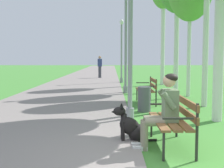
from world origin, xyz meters
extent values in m
plane|color=#478E38|center=(0.00, 0.00, 0.00)|extent=(120.00, 120.00, 0.00)
cube|color=gray|center=(-2.37, 24.00, 0.02)|extent=(4.34, 60.00, 0.04)
cube|color=brown|center=(0.12, 0.82, 0.45)|extent=(0.14, 1.50, 0.04)
cube|color=brown|center=(0.29, 0.82, 0.45)|extent=(0.14, 1.50, 0.04)
cube|color=brown|center=(0.47, 0.82, 0.45)|extent=(0.14, 1.50, 0.04)
cube|color=brown|center=(0.57, 0.82, 0.59)|extent=(0.04, 1.50, 0.11)
cube|color=brown|center=(0.57, 0.82, 0.77)|extent=(0.04, 1.50, 0.11)
cylinder|color=#2D2B28|center=(0.09, 1.51, 0.23)|extent=(0.04, 0.04, 0.45)
cylinder|color=#2D2B28|center=(0.57, 1.51, 0.43)|extent=(0.04, 0.04, 0.85)
cube|color=#2D2B28|center=(0.29, 1.51, 0.63)|extent=(0.45, 0.04, 0.03)
cylinder|color=#2D2B28|center=(0.09, 0.13, 0.23)|extent=(0.04, 0.04, 0.45)
cylinder|color=#2D2B28|center=(0.57, 0.13, 0.43)|extent=(0.04, 0.04, 0.85)
cube|color=#2D2B28|center=(0.29, 0.13, 0.63)|extent=(0.45, 0.04, 0.03)
cube|color=brown|center=(0.25, 5.82, 0.45)|extent=(0.14, 1.50, 0.04)
cube|color=brown|center=(0.42, 5.82, 0.45)|extent=(0.14, 1.50, 0.04)
cube|color=brown|center=(0.60, 5.82, 0.45)|extent=(0.14, 1.50, 0.04)
cube|color=brown|center=(0.70, 5.82, 0.59)|extent=(0.04, 1.50, 0.11)
cube|color=brown|center=(0.70, 5.82, 0.77)|extent=(0.04, 1.50, 0.11)
cylinder|color=#2D2B28|center=(0.22, 6.51, 0.23)|extent=(0.04, 0.04, 0.45)
cylinder|color=#2D2B28|center=(0.70, 6.51, 0.43)|extent=(0.04, 0.04, 0.85)
cube|color=#2D2B28|center=(0.42, 6.51, 0.63)|extent=(0.45, 0.04, 0.03)
cylinder|color=#2D2B28|center=(0.22, 5.13, 0.23)|extent=(0.04, 0.04, 0.45)
cylinder|color=#2D2B28|center=(0.70, 5.13, 0.43)|extent=(0.04, 0.04, 0.85)
cube|color=#2D2B28|center=(0.42, 5.13, 0.63)|extent=(0.45, 0.04, 0.03)
cylinder|color=gray|center=(0.08, 0.84, 0.47)|extent=(0.42, 0.14, 0.14)
cylinder|color=gray|center=(-0.13, 0.84, 0.24)|extent=(0.11, 0.11, 0.47)
cube|color=silver|center=(-0.21, 0.84, 0.04)|extent=(0.24, 0.09, 0.07)
cylinder|color=gray|center=(0.08, 0.64, 0.47)|extent=(0.42, 0.14, 0.14)
cylinder|color=gray|center=(-0.13, 0.64, 0.24)|extent=(0.11, 0.11, 0.47)
cube|color=silver|center=(-0.21, 0.64, 0.04)|extent=(0.24, 0.09, 0.07)
cube|color=#6B7F5B|center=(0.29, 0.74, 0.73)|extent=(0.22, 0.36, 0.52)
cylinder|color=#6B7F5B|center=(0.23, 0.94, 0.83)|extent=(0.25, 0.09, 0.30)
cylinder|color=#6B7F5B|center=(0.23, 0.54, 0.83)|extent=(0.25, 0.09, 0.30)
sphere|color=tan|center=(0.27, 0.74, 1.13)|extent=(0.21, 0.21, 0.21)
ellipsoid|color=black|center=(0.30, 0.74, 1.18)|extent=(0.22, 0.23, 0.14)
ellipsoid|color=black|center=(-0.19, 1.16, 0.16)|extent=(0.38, 0.31, 0.32)
ellipsoid|color=black|center=(-0.34, 1.15, 0.29)|extent=(0.52, 0.26, 0.48)
ellipsoid|color=black|center=(-0.29, 1.16, 0.32)|extent=(0.37, 0.22, 0.27)
cylinder|color=black|center=(-0.47, 1.20, 0.19)|extent=(0.06, 0.06, 0.38)
cylinder|color=black|center=(-0.46, 1.08, 0.19)|extent=(0.06, 0.06, 0.38)
cylinder|color=black|center=(-0.45, 1.14, 0.43)|extent=(0.12, 0.18, 0.19)
ellipsoid|color=black|center=(-0.53, 1.13, 0.56)|extent=(0.23, 0.16, 0.16)
cone|color=black|center=(-0.63, 1.13, 0.55)|extent=(0.11, 0.10, 0.09)
cone|color=black|center=(-0.49, 1.18, 0.66)|extent=(0.06, 0.06, 0.09)
cone|color=black|center=(-0.49, 1.09, 0.66)|extent=(0.06, 0.06, 0.09)
cylinder|color=black|center=(0.01, 1.18, 0.03)|extent=(0.28, 0.07, 0.04)
cylinder|color=gray|center=(-0.23, 3.06, 0.15)|extent=(0.20, 0.20, 0.30)
cylinder|color=gray|center=(-0.23, 3.06, 1.96)|extent=(0.11, 0.11, 3.92)
cylinder|color=gray|center=(-0.08, 8.78, 0.15)|extent=(0.20, 0.20, 0.30)
cylinder|color=gray|center=(-0.08, 8.78, 2.13)|extent=(0.11, 0.11, 4.25)
cylinder|color=gray|center=(-0.08, 14.30, 0.15)|extent=(0.20, 0.20, 0.30)
cylinder|color=gray|center=(-0.08, 14.30, 1.76)|extent=(0.11, 0.11, 3.53)
ellipsoid|color=silver|center=(-0.08, 14.30, 3.65)|extent=(0.24, 0.24, 0.32)
cylinder|color=silver|center=(1.85, 2.99, 1.74)|extent=(0.23, 0.23, 3.49)
cylinder|color=silver|center=(2.20, 5.18, 2.18)|extent=(0.17, 0.17, 4.36)
cylinder|color=silver|center=(2.33, 7.70, 1.72)|extent=(0.14, 0.14, 3.45)
cylinder|color=silver|center=(2.30, 9.92, 2.04)|extent=(0.22, 0.22, 4.08)
cylinder|color=silver|center=(2.17, 12.93, 2.35)|extent=(0.22, 0.22, 4.71)
cylinder|color=#515156|center=(0.24, 4.25, 0.35)|extent=(0.36, 0.36, 0.70)
cylinder|color=#383842|center=(-1.56, 18.35, 0.44)|extent=(0.22, 0.22, 0.88)
cube|color=navy|center=(-1.56, 18.35, 1.16)|extent=(0.32, 0.20, 0.56)
sphere|color=#A37556|center=(-1.56, 18.35, 1.55)|extent=(0.20, 0.20, 0.20)
camera|label=1|loc=(-0.66, -4.21, 1.50)|focal=49.01mm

